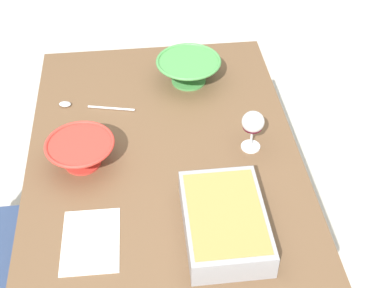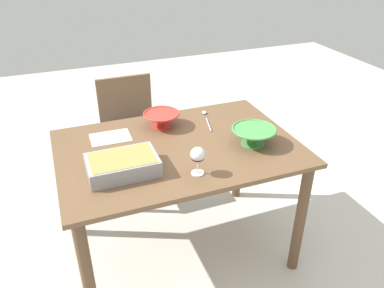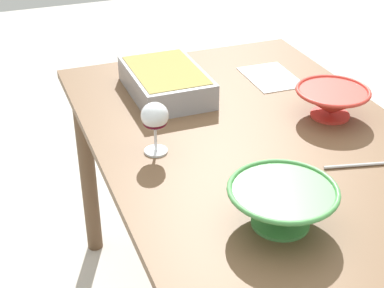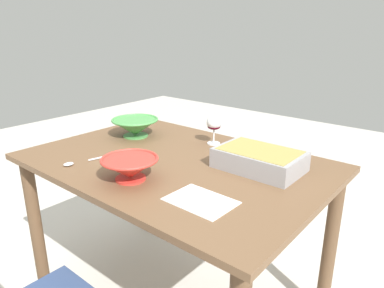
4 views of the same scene
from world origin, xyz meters
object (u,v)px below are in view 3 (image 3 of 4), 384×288
(dining_table, at_px, (251,167))
(mixing_bowl, at_px, (332,101))
(napkin, at_px, (271,77))
(small_bowl, at_px, (282,204))
(casserole_dish, at_px, (166,80))
(wine_glass, at_px, (154,118))

(dining_table, relative_size, mixing_bowl, 5.93)
(mixing_bowl, relative_size, napkin, 0.98)
(dining_table, xyz_separation_m, small_bowl, (0.40, -0.13, 0.17))
(dining_table, relative_size, casserole_dish, 3.83)
(small_bowl, xyz_separation_m, napkin, (-0.74, 0.36, -0.05))
(casserole_dish, bearing_deg, wine_glass, -23.28)
(wine_glass, height_order, napkin, wine_glass)
(casserole_dish, bearing_deg, small_bowl, 1.65)
(casserole_dish, relative_size, mixing_bowl, 1.55)
(mixing_bowl, height_order, napkin, mixing_bowl)
(dining_table, distance_m, mixing_bowl, 0.31)
(casserole_dish, bearing_deg, dining_table, 23.42)
(dining_table, relative_size, wine_glass, 8.97)
(wine_glass, bearing_deg, casserole_dish, 156.72)
(casserole_dish, bearing_deg, mixing_bowl, 51.57)
(small_bowl, distance_m, napkin, 0.82)
(dining_table, height_order, small_bowl, small_bowl)
(dining_table, height_order, casserole_dish, casserole_dish)
(napkin, bearing_deg, small_bowl, -26.04)
(dining_table, bearing_deg, small_bowl, -17.50)
(casserole_dish, xyz_separation_m, small_bowl, (0.74, 0.02, 0.01))
(dining_table, distance_m, napkin, 0.42)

